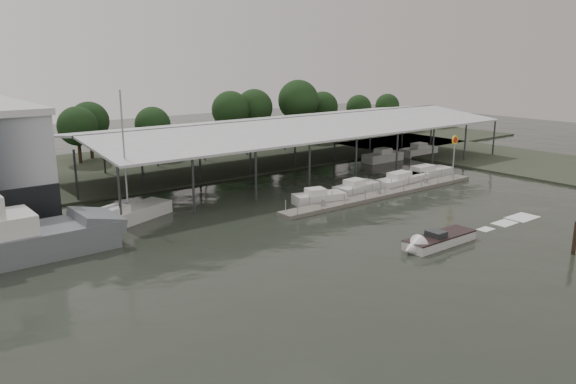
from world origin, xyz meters
TOP-DOWN VIEW (x-y plane):
  - ground at (0.00, 0.00)m, footprint 200.00×200.00m
  - land_strip_far at (0.00, 42.00)m, footprint 140.00×30.00m
  - land_strip_east at (45.00, 10.00)m, footprint 20.00×60.00m
  - covered_boat_shed at (17.00, 28.00)m, footprint 58.24×24.00m
  - floating_dock at (15.00, 10.00)m, footprint 28.00×2.00m
  - shell_fuel_sign at (27.00, 9.99)m, footprint 1.10×0.18m
  - distant_commercial_buildings at (59.03, 44.69)m, footprint 22.00×8.00m
  - white_sailboat at (-11.36, 17.69)m, footprint 10.24×6.18m
  - speedboat_underway at (5.67, -3.72)m, footprint 18.62×2.50m
  - moored_cruiser_0 at (7.18, 12.01)m, footprint 5.73×3.49m
  - moored_cruiser_1 at (13.36, 12.62)m, footprint 6.31×2.85m
  - moored_cruiser_2 at (20.18, 12.13)m, footprint 8.19×2.79m
  - moored_cruiser_3 at (25.55, 12.99)m, footprint 8.40×2.37m
  - horizon_tree_line at (24.15, 48.00)m, footprint 67.36×10.75m

SIDE VIEW (x-z plane):
  - ground at x=0.00m, z-range 0.00..0.00m
  - land_strip_far at x=0.00m, z-range -0.05..0.25m
  - land_strip_east at x=45.00m, z-range -0.05..0.25m
  - floating_dock at x=15.00m, z-range -0.50..0.90m
  - speedboat_underway at x=5.67m, z-range -0.61..1.39m
  - moored_cruiser_0 at x=7.18m, z-range -0.24..1.46m
  - moored_cruiser_1 at x=13.36m, z-range -0.24..1.46m
  - moored_cruiser_2 at x=20.18m, z-range -0.24..1.46m
  - moored_cruiser_3 at x=25.55m, z-range -0.24..1.46m
  - white_sailboat at x=-11.36m, z-range -5.43..6.71m
  - distant_commercial_buildings at x=59.03m, z-range -0.16..3.84m
  - shell_fuel_sign at x=27.00m, z-range 1.15..6.70m
  - horizon_tree_line at x=24.15m, z-range 0.56..11.27m
  - covered_boat_shed at x=17.00m, z-range 2.65..9.61m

